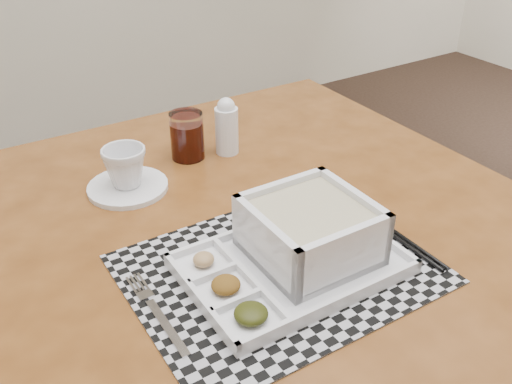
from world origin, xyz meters
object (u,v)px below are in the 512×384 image
cup (125,167)px  dining_table (242,271)px  juice_glass (187,137)px  creamer_bottle (227,127)px  serving_tray (303,242)px

cup → dining_table: bearing=-57.3°
juice_glass → creamer_bottle: bearing=-16.2°
cup → creamer_bottle: (0.23, 0.03, 0.01)m
juice_glass → creamer_bottle: 0.08m
serving_tray → juice_glass: serving_tray is taller
dining_table → cup: cup is taller
serving_tray → creamer_bottle: bearing=76.8°
dining_table → serving_tray: 0.18m
dining_table → juice_glass: juice_glass is taller
serving_tray → juice_glass: 0.41m
juice_glass → dining_table: bearing=-99.4°
creamer_bottle → serving_tray: bearing=-103.2°
dining_table → creamer_bottle: creamer_bottle is taller
dining_table → creamer_bottle: size_ratio=8.90×
cup → creamer_bottle: creamer_bottle is taller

